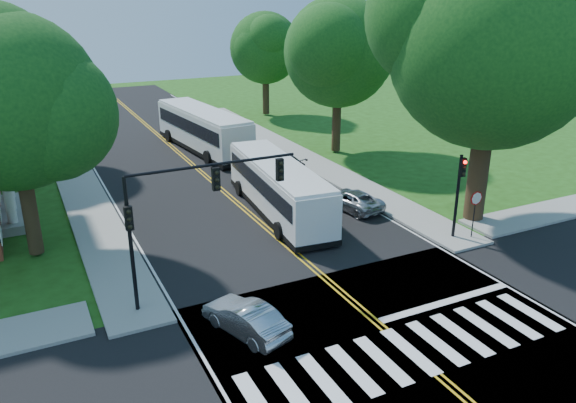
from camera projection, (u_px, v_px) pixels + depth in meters
ground at (401, 344)px, 20.59m from camera, size 140.00×140.00×0.00m
road at (228, 195)px, 35.72m from camera, size 14.00×96.00×0.01m
cross_road at (401, 344)px, 20.58m from camera, size 60.00×12.00×0.01m
center_line at (208, 178)px, 39.08m from camera, size 0.36×70.00×0.01m
edge_line_w at (108, 192)px, 36.26m from camera, size 0.12×70.00×0.01m
edge_line_e at (295, 166)px, 41.90m from camera, size 0.12×70.00×0.01m
crosswalk at (410, 351)px, 20.16m from camera, size 12.60×3.00×0.01m
stop_bar at (446, 302)px, 23.38m from camera, size 6.60×0.40×0.01m
sidewalk_nw at (77, 182)px, 38.13m from camera, size 2.60×40.00×0.15m
sidewalk_ne at (295, 153)px, 45.02m from camera, size 2.60×40.00×0.15m
tree_ne_big at (494, 45)px, 28.52m from camera, size 10.80×10.80×14.91m
tree_west_near at (11, 102)px, 24.96m from camera, size 8.00×8.00×11.40m
tree_west_far at (14, 72)px, 38.81m from camera, size 7.60×7.60×10.67m
tree_east_mid at (339, 52)px, 42.80m from camera, size 8.40×8.40×11.93m
tree_east_far at (265, 48)px, 57.01m from camera, size 7.20×7.20×10.34m
signal_nw at (188, 202)px, 22.04m from camera, size 7.15×0.46×5.66m
signal_ne at (459, 185)px, 28.37m from camera, size 0.30×0.46×4.40m
stop_sign at (476, 203)px, 28.64m from camera, size 0.76×0.08×2.53m
bus_lead at (278, 187)px, 32.35m from camera, size 3.59×11.81×3.01m
bus_follow at (203, 129)px, 45.49m from camera, size 4.12×13.10×3.33m
hatchback at (245, 318)px, 21.05m from camera, size 2.46×4.01×1.25m
suv at (352, 200)px, 33.29m from camera, size 2.63×4.46×1.16m
dark_sedan at (280, 162)px, 40.40m from camera, size 2.74×4.79×1.31m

